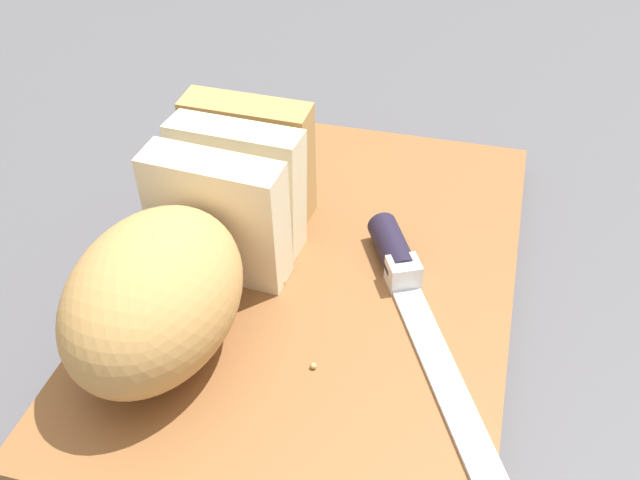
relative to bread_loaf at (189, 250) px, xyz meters
The scene contains 7 objects.
ground_plane 0.12m from the bread_loaf, 56.88° to the right, with size 3.00×3.00×0.00m, color #4C4C51.
cutting_board 0.11m from the bread_loaf, 56.88° to the right, with size 0.42×0.28×0.02m, color brown.
bread_loaf is the anchor object (origin of this frame).
bread_knife 0.15m from the bread_loaf, 76.60° to the right, with size 0.28×0.14×0.02m.
crumb_near_knife 0.08m from the bread_loaf, 59.07° to the right, with size 0.01×0.01×0.01m, color tan.
crumb_near_loaf 0.05m from the bread_loaf, 107.35° to the right, with size 0.00×0.00×0.00m, color tan.
crumb_stray_left 0.11m from the bread_loaf, 114.05° to the right, with size 0.00×0.00×0.00m, color tan.
Camera 1 is at (-0.41, -0.09, 0.38)m, focal length 42.94 mm.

